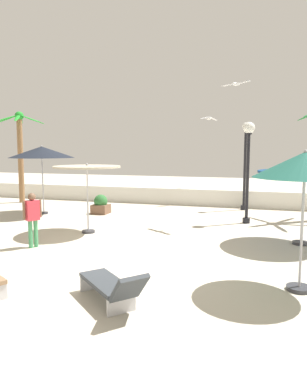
{
  "coord_description": "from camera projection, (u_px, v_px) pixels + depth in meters",
  "views": [
    {
      "loc": [
        3.54,
        -8.3,
        2.87
      ],
      "look_at": [
        0.0,
        3.39,
        1.4
      ],
      "focal_mm": 33.75,
      "sensor_mm": 36.0,
      "label": 1
    }
  ],
  "objects": [
    {
      "name": "lounge_chair_0",
      "position": [
        112.0,
        285.0,
        6.6
      ],
      "size": [
        1.78,
        1.67,
        0.83
      ],
      "color": "#B7B7BC",
      "rests_on": "ground_plane"
    },
    {
      "name": "lamp_post_1",
      "position": [
        245.0,
        160.0,
        16.76
      ],
      "size": [
        0.33,
        0.33,
        4.07
      ],
      "color": "black",
      "rests_on": "ground_plane"
    },
    {
      "name": "seagull_0",
      "position": [
        236.0,
        84.0,
        12.95
      ],
      "size": [
        1.08,
        0.76,
        0.14
      ],
      "color": "white"
    },
    {
      "name": "boundary_wall",
      "position": [
        189.0,
        197.0,
        18.4
      ],
      "size": [
        25.2,
        0.3,
        0.83
      ],
      "primitive_type": "cube",
      "color": "silver",
      "rests_on": "ground_plane"
    },
    {
      "name": "planter",
      "position": [
        101.0,
        205.0,
        16.02
      ],
      "size": [
        0.7,
        0.7,
        0.85
      ],
      "color": "brown",
      "rests_on": "ground_plane"
    },
    {
      "name": "patio_umbrella_0",
      "position": [
        304.0,
        175.0,
        10.65
      ],
      "size": [
        2.66,
        2.66,
        2.33
      ],
      "color": "#333338",
      "rests_on": "ground_plane"
    },
    {
      "name": "palm_tree_0",
      "position": [
        20.0,
        145.0,
        19.03
      ],
      "size": [
        2.66,
        2.44,
        4.8
      ],
      "color": "brown",
      "rests_on": "ground_plane"
    },
    {
      "name": "ground_plane",
      "position": [
        115.0,
        261.0,
        9.25
      ],
      "size": [
        56.0,
        56.0,
        0.0
      ],
      "primitive_type": "plane",
      "color": "beige"
    },
    {
      "name": "patio_umbrella_1",
      "position": [
        42.0,
        152.0,
        15.65
      ],
      "size": [
        2.8,
        2.8,
        3.01
      ],
      "color": "#333338",
      "rests_on": "ground_plane"
    },
    {
      "name": "patio_umbrella_2",
      "position": [
        87.0,
        171.0,
        12.14
      ],
      "size": [
        2.25,
        2.25,
        2.38
      ],
      "color": "#333338",
      "rests_on": "ground_plane"
    },
    {
      "name": "patio_umbrella_3",
      "position": [
        305.0,
        166.0,
        7.06
      ],
      "size": [
        2.03,
        2.03,
        2.86
      ],
      "color": "#333338",
      "rests_on": "ground_plane"
    },
    {
      "name": "guest_0",
      "position": [
        32.0,
        215.0,
        10.44
      ],
      "size": [
        0.4,
        0.49,
        1.6
      ],
      "color": "#3F8C59",
      "rests_on": "ground_plane"
    },
    {
      "name": "lamp_post_0",
      "position": [
        248.0,
        154.0,
        13.68
      ],
      "size": [
        0.44,
        0.44,
        3.87
      ],
      "color": "black",
      "rests_on": "ground_plane"
    },
    {
      "name": "seagull_1",
      "position": [
        209.0,
        118.0,
        18.44
      ],
      "size": [
        0.78,
        1.09,
        0.17
      ],
      "color": "white"
    }
  ]
}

